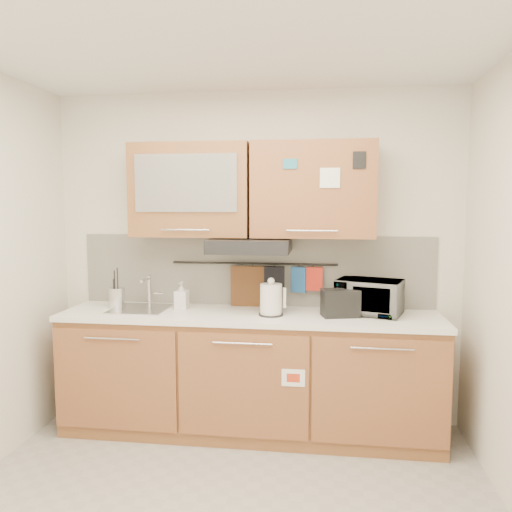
# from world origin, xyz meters

# --- Properties ---
(ceiling) EXTENTS (3.20, 3.20, 0.00)m
(ceiling) POSITION_xyz_m (0.00, 0.00, 2.60)
(ceiling) COLOR white
(ceiling) RESTS_ON wall_back
(wall_back) EXTENTS (3.20, 0.00, 3.20)m
(wall_back) POSITION_xyz_m (0.00, 1.50, 1.30)
(wall_back) COLOR silver
(wall_back) RESTS_ON ground
(base_cabinet) EXTENTS (2.80, 0.64, 0.88)m
(base_cabinet) POSITION_xyz_m (0.00, 1.19, 0.41)
(base_cabinet) COLOR brown
(base_cabinet) RESTS_ON floor
(countertop) EXTENTS (2.82, 0.62, 0.04)m
(countertop) POSITION_xyz_m (0.00, 1.19, 0.90)
(countertop) COLOR white
(countertop) RESTS_ON base_cabinet
(backsplash) EXTENTS (2.80, 0.02, 0.56)m
(backsplash) POSITION_xyz_m (0.00, 1.49, 1.20)
(backsplash) COLOR silver
(backsplash) RESTS_ON countertop
(upper_cabinets) EXTENTS (1.82, 0.37, 0.70)m
(upper_cabinets) POSITION_xyz_m (-0.00, 1.32, 1.83)
(upper_cabinets) COLOR brown
(upper_cabinets) RESTS_ON wall_back
(range_hood) EXTENTS (0.60, 0.46, 0.10)m
(range_hood) POSITION_xyz_m (0.00, 1.25, 1.42)
(range_hood) COLOR black
(range_hood) RESTS_ON upper_cabinets
(sink) EXTENTS (0.42, 0.40, 0.26)m
(sink) POSITION_xyz_m (-0.85, 1.21, 0.92)
(sink) COLOR silver
(sink) RESTS_ON countertop
(utensil_rail) EXTENTS (1.30, 0.02, 0.02)m
(utensil_rail) POSITION_xyz_m (0.00, 1.45, 1.26)
(utensil_rail) COLOR black
(utensil_rail) RESTS_ON backsplash
(utensil_crock) EXTENTS (0.13, 0.13, 0.31)m
(utensil_crock) POSITION_xyz_m (-1.05, 1.25, 1.00)
(utensil_crock) COLOR silver
(utensil_crock) RESTS_ON countertop
(kettle) EXTENTS (0.21, 0.20, 0.28)m
(kettle) POSITION_xyz_m (0.17, 1.14, 1.03)
(kettle) COLOR silver
(kettle) RESTS_ON countertop
(toaster) EXTENTS (0.29, 0.21, 0.20)m
(toaster) POSITION_xyz_m (0.67, 1.17, 1.02)
(toaster) COLOR black
(toaster) RESTS_ON countertop
(microwave) EXTENTS (0.53, 0.44, 0.25)m
(microwave) POSITION_xyz_m (0.88, 1.29, 1.05)
(microwave) COLOR #999999
(microwave) RESTS_ON countertop
(soap_bottle) EXTENTS (0.10, 0.10, 0.21)m
(soap_bottle) POSITION_xyz_m (-0.54, 1.27, 1.03)
(soap_bottle) COLOR #999999
(soap_bottle) RESTS_ON countertop
(cutting_board) EXTENTS (0.34, 0.03, 0.43)m
(cutting_board) POSITION_xyz_m (-0.01, 1.44, 1.03)
(cutting_board) COLOR brown
(cutting_board) RESTS_ON utensil_rail
(oven_mitt) EXTENTS (0.12, 0.07, 0.20)m
(oven_mitt) POSITION_xyz_m (0.35, 1.44, 1.14)
(oven_mitt) COLOR #1F5190
(oven_mitt) RESTS_ON utensil_rail
(dark_pouch) EXTENTS (0.16, 0.04, 0.25)m
(dark_pouch) POSITION_xyz_m (0.16, 1.44, 1.12)
(dark_pouch) COLOR black
(dark_pouch) RESTS_ON utensil_rail
(pot_holder) EXTENTS (0.15, 0.03, 0.18)m
(pot_holder) POSITION_xyz_m (0.47, 1.44, 1.15)
(pot_holder) COLOR red
(pot_holder) RESTS_ON utensil_rail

